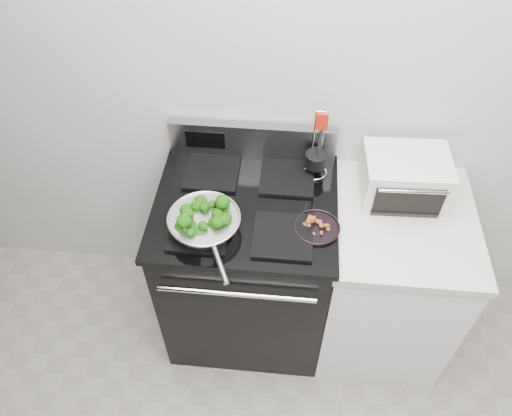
# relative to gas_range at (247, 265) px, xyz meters

# --- Properties ---
(back_wall) EXTENTS (4.00, 0.02, 2.70)m
(back_wall) POSITION_rel_gas_range_xyz_m (0.30, 0.34, 0.86)
(back_wall) COLOR silver
(back_wall) RESTS_ON ground
(gas_range) EXTENTS (0.79, 0.69, 1.13)m
(gas_range) POSITION_rel_gas_range_xyz_m (0.00, 0.00, 0.00)
(gas_range) COLOR black
(gas_range) RESTS_ON floor
(counter) EXTENTS (0.62, 0.68, 0.92)m
(counter) POSITION_rel_gas_range_xyz_m (0.68, -0.00, -0.03)
(counter) COLOR white
(counter) RESTS_ON floor
(skillet) EXTENTS (0.30, 0.45, 0.06)m
(skillet) POSITION_rel_gas_range_xyz_m (-0.15, -0.17, 0.51)
(skillet) COLOR silver
(skillet) RESTS_ON gas_range
(broccoli_pile) EXTENTS (0.23, 0.23, 0.08)m
(broccoli_pile) POSITION_rel_gas_range_xyz_m (-0.15, -0.16, 0.53)
(broccoli_pile) COLOR black
(broccoli_pile) RESTS_ON skillet
(bacon_plate) EXTENTS (0.19, 0.19, 0.04)m
(bacon_plate) POSITION_rel_gas_range_xyz_m (0.31, -0.11, 0.48)
(bacon_plate) COLOR black
(bacon_plate) RESTS_ON gas_range
(utensil_holder) EXTENTS (0.11, 0.11, 0.34)m
(utensil_holder) POSITION_rel_gas_range_xyz_m (0.29, 0.21, 0.52)
(utensil_holder) COLOR silver
(utensil_holder) RESTS_ON gas_range
(toaster_oven) EXTENTS (0.37, 0.29, 0.20)m
(toaster_oven) POSITION_rel_gas_range_xyz_m (0.67, 0.15, 0.53)
(toaster_oven) COLOR white
(toaster_oven) RESTS_ON counter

